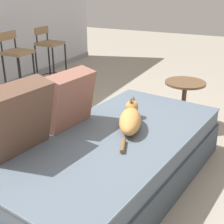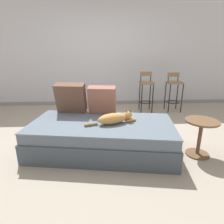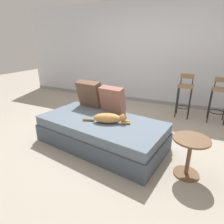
{
  "view_description": "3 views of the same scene",
  "coord_description": "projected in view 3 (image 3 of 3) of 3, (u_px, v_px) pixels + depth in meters",
  "views": [
    {
      "loc": [
        -1.91,
        -1.31,
        1.53
      ],
      "look_at": [
        0.15,
        -0.3,
        0.56
      ],
      "focal_mm": 50.0,
      "sensor_mm": 36.0,
      "label": 1
    },
    {
      "loc": [
        0.02,
        -2.88,
        1.4
      ],
      "look_at": [
        0.15,
        -0.3,
        0.56
      ],
      "focal_mm": 30.0,
      "sensor_mm": 36.0,
      "label": 2
    },
    {
      "loc": [
        1.34,
        -2.79,
        1.61
      ],
      "look_at": [
        0.15,
        -0.3,
        0.56
      ],
      "focal_mm": 30.0,
      "sensor_mm": 36.0,
      "label": 3
    }
  ],
  "objects": [
    {
      "name": "cat",
      "position": [
        109.0,
        118.0,
        2.83
      ],
      "size": [
        0.73,
        0.31,
        0.19
      ],
      "color": "tan",
      "rests_on": "couch"
    },
    {
      "name": "wall_baseboard_trim",
      "position": [
        145.0,
        100.0,
        5.3
      ],
      "size": [
        8.0,
        0.02,
        0.09
      ],
      "primitive_type": "cube",
      "color": "gray",
      "rests_on": "ground"
    },
    {
      "name": "ground_plane",
      "position": [
        112.0,
        134.0,
        3.47
      ],
      "size": [
        16.0,
        16.0,
        0.0
      ],
      "primitive_type": "plane",
      "color": "#A89E8E",
      "rests_on": "ground"
    },
    {
      "name": "bar_stool_near_window",
      "position": [
        185.0,
        92.0,
        4.1
      ],
      "size": [
        0.32,
        0.32,
        0.95
      ],
      "color": "black",
      "rests_on": "ground"
    },
    {
      "name": "wall_back_panel",
      "position": [
        149.0,
        54.0,
        4.91
      ],
      "size": [
        8.0,
        0.1,
        2.6
      ],
      "primitive_type": "cube",
      "color": "silver",
      "rests_on": "ground"
    },
    {
      "name": "couch",
      "position": [
        101.0,
        132.0,
        3.05
      ],
      "size": [
        2.15,
        1.29,
        0.44
      ],
      "color": "#44505B",
      "rests_on": "ground"
    },
    {
      "name": "side_table",
      "position": [
        190.0,
        152.0,
        2.3
      ],
      "size": [
        0.44,
        0.44,
        0.52
      ],
      "color": "brown",
      "rests_on": "ground"
    },
    {
      "name": "throw_pillow_middle",
      "position": [
        112.0,
        99.0,
        3.23
      ],
      "size": [
        0.46,
        0.29,
        0.45
      ],
      "color": "#936051",
      "rests_on": "couch"
    },
    {
      "name": "bar_stool_by_doorway",
      "position": [
        220.0,
        97.0,
        3.83
      ],
      "size": [
        0.33,
        0.33,
        0.92
      ],
      "color": "black",
      "rests_on": "ground"
    },
    {
      "name": "throw_pillow_corner",
      "position": [
        90.0,
        94.0,
        3.49
      ],
      "size": [
        0.5,
        0.33,
        0.49
      ],
      "color": "brown",
      "rests_on": "couch"
    }
  ]
}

